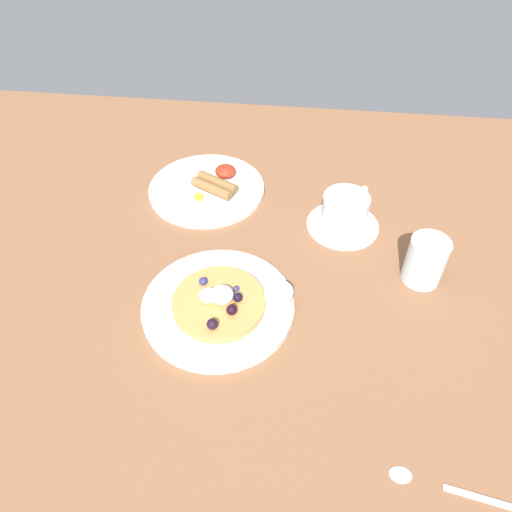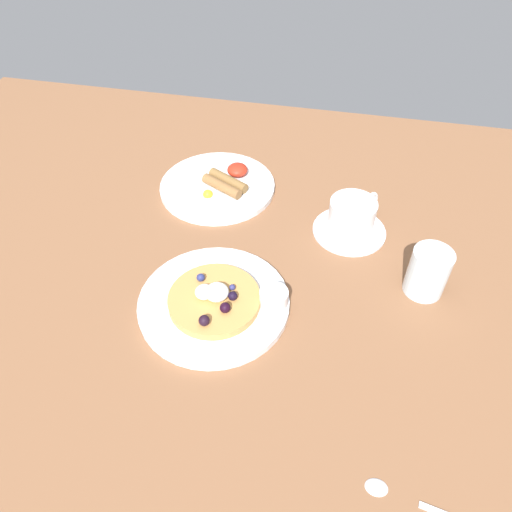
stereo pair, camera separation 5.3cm
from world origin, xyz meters
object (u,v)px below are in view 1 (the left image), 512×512
at_px(breakfast_plate, 207,189).
at_px(pancake_plate, 218,306).
at_px(teaspoon, 434,484).
at_px(water_glass, 426,261).
at_px(coffee_saucer, 343,224).
at_px(syrup_ramekin, 278,296).
at_px(coffee_cup, 346,209).

bearing_deg(breakfast_plate, pancake_plate, -75.87).
height_order(pancake_plate, teaspoon, pancake_plate).
distance_m(breakfast_plate, water_glass, 0.46).
height_order(pancake_plate, coffee_saucer, pancake_plate).
bearing_deg(syrup_ramekin, coffee_cup, 63.55).
height_order(pancake_plate, water_glass, water_glass).
bearing_deg(teaspoon, coffee_saucer, 102.89).
relative_size(syrup_ramekin, coffee_saucer, 0.33).
xyz_separation_m(pancake_plate, teaspoon, (0.31, -0.24, -0.00)).
relative_size(coffee_cup, teaspoon, 0.64).
bearing_deg(coffee_cup, teaspoon, -77.25).
bearing_deg(syrup_ramekin, water_glass, 21.65).
distance_m(syrup_ramekin, coffee_cup, 0.24).
height_order(breakfast_plate, water_glass, water_glass).
bearing_deg(breakfast_plate, teaspoon, -54.70).
distance_m(syrup_ramekin, coffee_saucer, 0.24).
bearing_deg(pancake_plate, coffee_cup, 48.31).
height_order(syrup_ramekin, coffee_saucer, syrup_ramekin).
xyz_separation_m(coffee_cup, teaspoon, (0.11, -0.47, -0.04)).
relative_size(pancake_plate, coffee_saucer, 1.79).
bearing_deg(breakfast_plate, water_glass, -25.68).
bearing_deg(teaspoon, coffee_cup, 102.75).
xyz_separation_m(pancake_plate, breakfast_plate, (-0.08, 0.30, -0.00)).
distance_m(breakfast_plate, coffee_saucer, 0.29).
relative_size(breakfast_plate, water_glass, 2.81).
bearing_deg(coffee_saucer, breakfast_plate, 164.53).
bearing_deg(coffee_cup, syrup_ramekin, -116.45).
distance_m(coffee_cup, water_glass, 0.18).
height_order(coffee_cup, water_glass, water_glass).
xyz_separation_m(coffee_saucer, water_glass, (0.13, -0.12, 0.04)).
height_order(coffee_saucer, teaspoon, coffee_saucer).
bearing_deg(teaspoon, breakfast_plate, 125.30).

